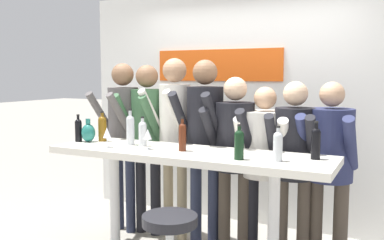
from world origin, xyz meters
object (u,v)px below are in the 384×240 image
Objects in this scene: person_center_right at (234,146)px; person_rightmost at (330,155)px; wine_bottle_2 at (278,145)px; wine_bottle_4 at (78,129)px; person_far_left at (123,126)px; wine_bottle_0 at (316,142)px; person_center_left at (174,126)px; person_far_right at (294,153)px; wine_bottle_5 at (130,128)px; wine_bottle_6 at (143,132)px; wine_bottle_7 at (102,127)px; decorative_vase at (88,133)px; person_right at (264,154)px; wine_glass_0 at (107,133)px; wine_bottle_1 at (182,136)px; wine_bottle_3 at (239,143)px; person_left at (147,129)px; person_center at (204,131)px; tasting_table at (187,169)px; wine_glass_1 at (148,135)px.

person_center_right is 1.02× the size of person_rightmost.
wine_bottle_4 is at bearing 177.97° from wine_bottle_2.
person_far_left is 2.14m from wine_bottle_0.
person_center_left is 1.14× the size of person_rightmost.
person_rightmost reaches higher than wine_bottle_4.
person_center_left is 7.08× the size of wine_bottle_2.
person_far_right reaches higher than wine_bottle_4.
wine_bottle_5 is at bearing -38.90° from person_far_left.
wine_bottle_0 is at bearing -25.97° from person_center_right.
wine_bottle_7 is (-0.50, 0.07, 0.01)m from wine_bottle_6.
person_far_right is at bearing 16.55° from decorative_vase.
person_rightmost reaches higher than wine_bottle_5.
wine_bottle_2 is 1.39m from wine_bottle_5.
wine_bottle_2 reaches higher than wine_bottle_4.
person_center_right is 1.06× the size of person_right.
person_far_right is at bearing 92.32° from wine_bottle_2.
wine_bottle_1 is at bearing 12.56° from wine_glass_0.
wine_bottle_4 is at bearing 175.34° from wine_bottle_3.
person_right is 5.48× the size of wine_bottle_0.
person_rightmost is at bearing 1.27° from person_left.
person_center is at bearing 173.66° from person_right.
wine_bottle_6 is at bearing -161.26° from person_far_right.
wine_bottle_0 is at bearing 3.40° from wine_bottle_4.
wine_bottle_3 is 1.50× the size of wine_glass_0.
wine_bottle_1 is at bearing -8.19° from wine_bottle_6.
tasting_table is at bearing -5.65° from wine_bottle_6.
person_far_right is 1.28m from wine_glass_1.
person_center_right is at bearing 32.24° from wine_bottle_5.
person_left is 5.43× the size of wine_bottle_5.
wine_bottle_3 is 0.93× the size of wine_bottle_7.
wine_bottle_1 is at bearing -49.69° from person_center_left.
person_far_right is 5.66× the size of wine_bottle_0.
person_center_left is 1.11× the size of person_center_right.
wine_glass_0 is at bearing -18.50° from wine_bottle_4.
wine_bottle_5 is 1.86× the size of wine_glass_0.
wine_bottle_2 is 0.28m from wine_bottle_3.
person_far_left is 0.57m from decorative_vase.
person_far_right is 2.00m from wine_bottle_4.
person_far_left reaches higher than wine_glass_1.
wine_bottle_0 is at bearing 8.49° from wine_glass_1.
wine_bottle_1 is (0.43, -0.65, 0.01)m from person_center_left.
wine_bottle_6 is at bearing 171.81° from wine_bottle_1.
person_far_right reaches higher than tasting_table.
person_center_right reaches higher than wine_bottle_4.
person_far_left is 8.22× the size of decorative_vase.
wine_glass_1 is (0.14, -0.72, 0.01)m from person_center_left.
person_center reaches higher than wine_bottle_5.
wine_bottle_0 is (1.13, -0.46, 0.04)m from person_center.
person_far_right is (1.83, -0.03, -0.13)m from person_far_left.
wine_bottle_1 is at bearing 166.48° from wine_bottle_3.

